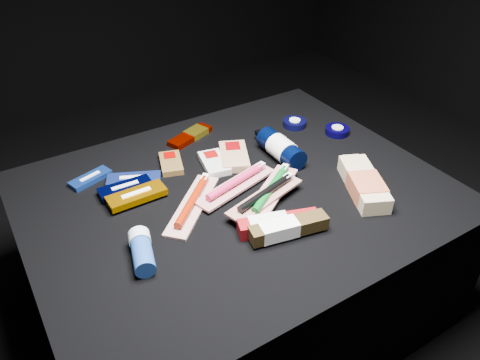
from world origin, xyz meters
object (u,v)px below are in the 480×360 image
bodywash_bottle (364,184)px  deodorant_stick (142,251)px  toothpaste_carton_red (275,224)px  lotion_bottle (281,149)px

bodywash_bottle → deodorant_stick: bearing=-162.0°
bodywash_bottle → toothpaste_carton_red: bodywash_bottle is taller
bodywash_bottle → toothpaste_carton_red: bearing=-154.2°
bodywash_bottle → toothpaste_carton_red: 0.26m
deodorant_stick → toothpaste_carton_red: bearing=0.6°
bodywash_bottle → toothpaste_carton_red: size_ratio=1.16×
lotion_bottle → deodorant_stick: 0.48m
lotion_bottle → bodywash_bottle: size_ratio=0.91×
lotion_bottle → bodywash_bottle: (0.08, -0.23, -0.01)m
bodywash_bottle → lotion_bottle: bearing=135.3°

